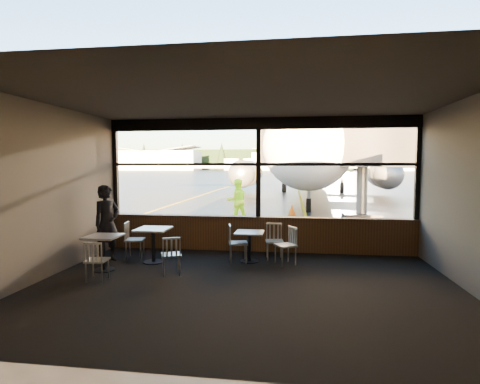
% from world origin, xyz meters
% --- Properties ---
extents(ground_plane, '(520.00, 520.00, 0.00)m').
position_xyz_m(ground_plane, '(0.00, 120.00, 0.00)').
color(ground_plane, black).
rests_on(ground_plane, ground).
extents(carpet_floor, '(8.00, 6.00, 0.01)m').
position_xyz_m(carpet_floor, '(0.00, -3.00, 0.01)').
color(carpet_floor, black).
rests_on(carpet_floor, ground).
extents(ceiling, '(8.00, 6.00, 0.04)m').
position_xyz_m(ceiling, '(0.00, -3.00, 3.50)').
color(ceiling, '#38332D').
rests_on(ceiling, ground).
extents(wall_left, '(0.04, 6.00, 3.50)m').
position_xyz_m(wall_left, '(-4.00, -3.00, 1.75)').
color(wall_left, '#534B42').
rests_on(wall_left, ground).
extents(wall_right, '(0.04, 6.00, 3.50)m').
position_xyz_m(wall_right, '(4.00, -3.00, 1.75)').
color(wall_right, '#534B42').
rests_on(wall_right, ground).
extents(wall_back, '(8.00, 0.04, 3.50)m').
position_xyz_m(wall_back, '(0.00, -6.00, 1.75)').
color(wall_back, '#534B42').
rests_on(wall_back, ground).
extents(window_sill, '(8.00, 0.28, 0.90)m').
position_xyz_m(window_sill, '(0.00, 0.00, 0.45)').
color(window_sill, '#502F18').
rests_on(window_sill, ground).
extents(window_header, '(8.00, 0.18, 0.30)m').
position_xyz_m(window_header, '(0.00, 0.00, 3.35)').
color(window_header, black).
rests_on(window_header, ground).
extents(mullion_left, '(0.12, 0.12, 2.60)m').
position_xyz_m(mullion_left, '(-3.95, 0.00, 2.20)').
color(mullion_left, black).
rests_on(mullion_left, ground).
extents(mullion_centre, '(0.12, 0.12, 2.60)m').
position_xyz_m(mullion_centre, '(0.00, 0.00, 2.20)').
color(mullion_centre, black).
rests_on(mullion_centre, ground).
extents(mullion_right, '(0.12, 0.12, 2.60)m').
position_xyz_m(mullion_right, '(3.95, 0.00, 2.20)').
color(mullion_right, black).
rests_on(mullion_right, ground).
extents(window_transom, '(8.00, 0.10, 0.08)m').
position_xyz_m(window_transom, '(0.00, 0.00, 2.30)').
color(window_transom, black).
rests_on(window_transom, ground).
extents(airliner, '(34.03, 39.89, 11.55)m').
position_xyz_m(airliner, '(2.58, 21.55, 5.78)').
color(airliner, white).
rests_on(airliner, ground_plane).
extents(jet_bridge, '(8.85, 10.81, 4.72)m').
position_xyz_m(jet_bridge, '(3.60, 5.50, 2.36)').
color(jet_bridge, '#2C2C2E').
rests_on(jet_bridge, ground_plane).
extents(cafe_table_near, '(0.65, 0.65, 0.72)m').
position_xyz_m(cafe_table_near, '(-0.11, -1.14, 0.36)').
color(cafe_table_near, '#A7A399').
rests_on(cafe_table_near, carpet_floor).
extents(cafe_table_mid, '(0.74, 0.74, 0.81)m').
position_xyz_m(cafe_table_mid, '(-2.32, -1.51, 0.41)').
color(cafe_table_mid, '#A29C95').
rests_on(cafe_table_mid, carpet_floor).
extents(cafe_table_left, '(0.70, 0.70, 0.77)m').
position_xyz_m(cafe_table_left, '(-3.14, -2.30, 0.38)').
color(cafe_table_left, '#A9A39C').
rests_on(cafe_table_left, carpet_floor).
extents(chair_near_e, '(0.65, 0.65, 0.88)m').
position_xyz_m(chair_near_e, '(0.73, -1.26, 0.44)').
color(chair_near_e, beige).
rests_on(chair_near_e, carpet_floor).
extents(chair_near_w, '(0.58, 0.58, 0.90)m').
position_xyz_m(chair_near_w, '(-0.36, -1.21, 0.45)').
color(chair_near_w, '#BBB7A9').
rests_on(chair_near_w, carpet_floor).
extents(chair_near_n, '(0.53, 0.53, 0.87)m').
position_xyz_m(chair_near_n, '(0.47, -0.84, 0.44)').
color(chair_near_n, beige).
rests_on(chair_near_n, carpet_floor).
extents(chair_mid_s, '(0.58, 0.58, 0.82)m').
position_xyz_m(chair_mid_s, '(-1.60, -2.39, 0.41)').
color(chair_mid_s, beige).
rests_on(chair_mid_s, carpet_floor).
extents(chair_mid_w, '(0.56, 0.56, 0.90)m').
position_xyz_m(chair_mid_w, '(-2.93, -1.15, 0.45)').
color(chair_mid_w, '#AEA99D').
rests_on(chair_mid_w, carpet_floor).
extents(chair_left_s, '(0.48, 0.48, 0.81)m').
position_xyz_m(chair_left_s, '(-2.90, -2.99, 0.41)').
color(chair_left_s, '#B5B0A3').
rests_on(chair_left_s, carpet_floor).
extents(passenger, '(0.71, 0.79, 1.81)m').
position_xyz_m(passenger, '(-3.44, -1.55, 0.91)').
color(passenger, black).
rests_on(passenger, carpet_floor).
extents(ground_crew, '(1.04, 0.94, 1.75)m').
position_xyz_m(ground_crew, '(-1.28, 4.86, 0.87)').
color(ground_crew, '#BFF219').
rests_on(ground_crew, ground_plane).
extents(cone_nose, '(0.35, 0.35, 0.49)m').
position_xyz_m(cone_nose, '(0.90, 7.60, 0.24)').
color(cone_nose, orange).
rests_on(cone_nose, ground_plane).
extents(hangar_left, '(45.00, 18.00, 11.00)m').
position_xyz_m(hangar_left, '(-70.00, 180.00, 5.50)').
color(hangar_left, silver).
rests_on(hangar_left, ground_plane).
extents(hangar_mid, '(38.00, 15.00, 10.00)m').
position_xyz_m(hangar_mid, '(0.00, 185.00, 5.00)').
color(hangar_mid, silver).
rests_on(hangar_mid, ground_plane).
extents(hangar_right, '(50.00, 20.00, 12.00)m').
position_xyz_m(hangar_right, '(60.00, 178.00, 6.00)').
color(hangar_right, silver).
rests_on(hangar_right, ground_plane).
extents(fuel_tank_a, '(8.00, 8.00, 6.00)m').
position_xyz_m(fuel_tank_a, '(-30.00, 182.00, 3.00)').
color(fuel_tank_a, silver).
rests_on(fuel_tank_a, ground_plane).
extents(fuel_tank_b, '(8.00, 8.00, 6.00)m').
position_xyz_m(fuel_tank_b, '(-20.00, 182.00, 3.00)').
color(fuel_tank_b, silver).
rests_on(fuel_tank_b, ground_plane).
extents(fuel_tank_c, '(8.00, 8.00, 6.00)m').
position_xyz_m(fuel_tank_c, '(-10.00, 182.00, 3.00)').
color(fuel_tank_c, silver).
rests_on(fuel_tank_c, ground_plane).
extents(treeline, '(360.00, 3.00, 12.00)m').
position_xyz_m(treeline, '(0.00, 210.00, 6.00)').
color(treeline, black).
rests_on(treeline, ground_plane).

